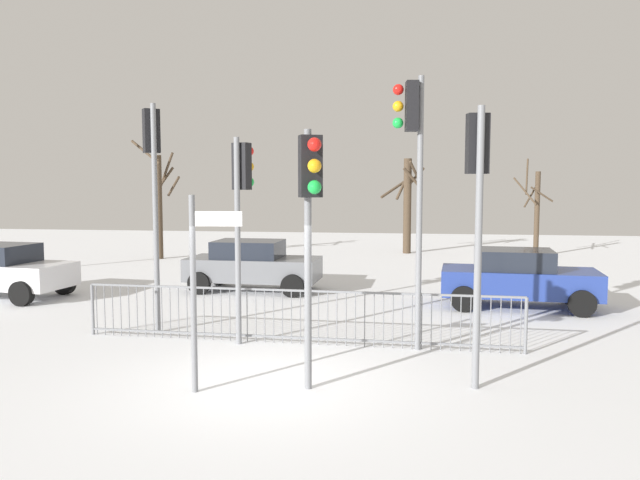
% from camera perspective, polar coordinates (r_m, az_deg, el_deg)
% --- Properties ---
extents(ground_plane, '(60.00, 60.00, 0.00)m').
position_cam_1_polar(ground_plane, '(10.10, -4.76, -12.85)').
color(ground_plane, white).
extents(traffic_light_rear_right, '(0.45, 0.48, 4.76)m').
position_cam_1_polar(traffic_light_rear_right, '(13.53, -15.03, 6.52)').
color(traffic_light_rear_right, slate).
rests_on(traffic_light_rear_right, ground).
extents(traffic_light_mid_right, '(0.35, 0.56, 4.27)m').
position_cam_1_polar(traffic_light_mid_right, '(9.75, 14.13, 5.06)').
color(traffic_light_mid_right, slate).
rests_on(traffic_light_mid_right, ground).
extents(traffic_light_mid_left, '(0.37, 0.55, 4.00)m').
position_cam_1_polar(traffic_light_mid_left, '(12.20, -7.17, 4.25)').
color(traffic_light_mid_left, slate).
rests_on(traffic_light_mid_left, ground).
extents(traffic_light_foreground_left, '(0.39, 0.54, 3.92)m').
position_cam_1_polar(traffic_light_foreground_left, '(9.16, -0.90, 3.63)').
color(traffic_light_foreground_left, slate).
rests_on(traffic_light_foreground_left, ground).
extents(traffic_light_rear_left, '(0.57, 0.34, 5.07)m').
position_cam_1_polar(traffic_light_rear_left, '(11.69, 8.46, 7.98)').
color(traffic_light_rear_left, slate).
rests_on(traffic_light_rear_left, ground).
extents(direction_sign_post, '(0.79, 0.12, 2.96)m').
position_cam_1_polar(direction_sign_post, '(9.43, -11.12, -3.83)').
color(direction_sign_post, slate).
rests_on(direction_sign_post, ground).
extents(pedestrian_guard_railing, '(8.67, 0.34, 1.07)m').
position_cam_1_polar(pedestrian_guard_railing, '(12.26, -2.21, -6.91)').
color(pedestrian_guard_railing, slate).
rests_on(pedestrian_guard_railing, ground).
extents(car_grey_far, '(3.85, 2.02, 1.47)m').
position_cam_1_polar(car_grey_far, '(18.32, -6.19, -2.24)').
color(car_grey_far, slate).
rests_on(car_grey_far, ground).
extents(car_blue_near, '(3.92, 2.17, 1.47)m').
position_cam_1_polar(car_blue_near, '(16.51, 17.56, -3.27)').
color(car_blue_near, navy).
rests_on(car_blue_near, ground).
extents(car_white_trailing, '(3.96, 2.27, 1.47)m').
position_cam_1_polar(car_white_trailing, '(19.22, -27.17, -2.44)').
color(car_white_trailing, silver).
rests_on(car_white_trailing, ground).
extents(bare_tree_left, '(1.91, 1.92, 4.88)m').
position_cam_1_polar(bare_tree_left, '(26.69, -14.45, 3.38)').
color(bare_tree_left, '#473828').
rests_on(bare_tree_left, ground).
extents(bare_tree_centre, '(1.99, 1.83, 4.23)m').
position_cam_1_polar(bare_tree_centre, '(28.21, 7.96, 3.45)').
color(bare_tree_centre, '#473828').
rests_on(bare_tree_centre, ground).
extents(bare_tree_right, '(1.57, 1.56, 4.20)m').
position_cam_1_polar(bare_tree_right, '(28.20, 19.08, 2.61)').
color(bare_tree_right, '#473828').
rests_on(bare_tree_right, ground).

